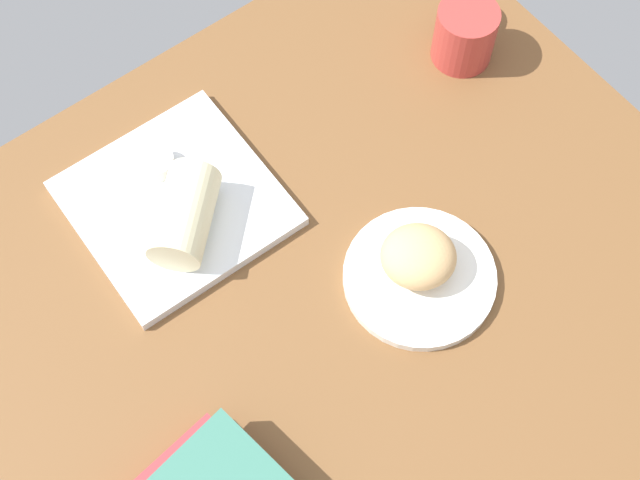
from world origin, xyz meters
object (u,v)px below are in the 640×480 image
at_px(square_plate, 175,203).
at_px(coffee_mug, 465,32).
at_px(scone_pastry, 418,256).
at_px(round_plate, 419,277).
at_px(sauce_cup, 156,163).
at_px(breakfast_wrap, 185,215).

xyz_separation_m(square_plate, coffee_mug, (0.46, -0.04, 0.04)).
bearing_deg(scone_pastry, round_plate, -107.82).
height_order(scone_pastry, sauce_cup, scone_pastry).
bearing_deg(square_plate, breakfast_wrap, -100.05).
height_order(square_plate, coffee_mug, coffee_mug).
relative_size(sauce_cup, coffee_mug, 0.42).
height_order(square_plate, sauce_cup, sauce_cup).
xyz_separation_m(sauce_cup, breakfast_wrap, (-0.02, -0.10, 0.02)).
bearing_deg(sauce_cup, scone_pastry, -60.51).
height_order(square_plate, breakfast_wrap, breakfast_wrap).
relative_size(round_plate, breakfast_wrap, 1.54).
xyz_separation_m(square_plate, breakfast_wrap, (-0.01, -0.04, 0.04)).
bearing_deg(sauce_cup, round_plate, -61.93).
relative_size(scone_pastry, sauce_cup, 1.97).
height_order(round_plate, scone_pastry, scone_pastry).
relative_size(breakfast_wrap, coffee_mug, 1.11).
xyz_separation_m(square_plate, sauce_cup, (0.01, 0.05, 0.02)).
xyz_separation_m(round_plate, breakfast_wrap, (-0.19, 0.23, 0.04)).
distance_m(round_plate, coffee_mug, 0.37).
xyz_separation_m(sauce_cup, coffee_mug, (0.45, -0.09, 0.02)).
distance_m(sauce_cup, breakfast_wrap, 0.10).
relative_size(round_plate, coffee_mug, 1.70).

